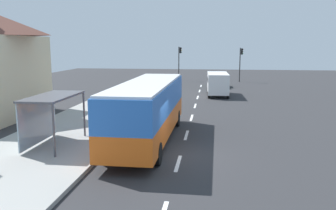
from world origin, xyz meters
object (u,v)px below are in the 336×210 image
at_px(bus, 148,108).
at_px(traffic_light_far_side, 180,58).
at_px(bus_shelter, 47,107).
at_px(white_van, 218,83).
at_px(sedan_near, 218,80).
at_px(recycling_bin_red, 108,124).
at_px(traffic_light_near_side, 241,59).
at_px(recycling_bin_blue, 105,127).

relative_size(bus, traffic_light_far_side, 2.28).
distance_m(traffic_light_far_side, bus_shelter, 35.14).
relative_size(white_van, sedan_near, 1.18).
distance_m(bus, recycling_bin_red, 2.92).
bearing_deg(recycling_bin_red, traffic_light_near_side, 72.79).
relative_size(bus, sedan_near, 2.48).
bearing_deg(white_van, sedan_near, 89.29).
bearing_deg(recycling_bin_red, sedan_near, 75.46).
relative_size(sedan_near, traffic_light_far_side, 0.92).
height_order(recycling_bin_red, bus_shelter, bus_shelter).
bearing_deg(traffic_light_near_side, traffic_light_far_side, 174.69).
distance_m(recycling_bin_blue, traffic_light_far_side, 32.94).
bearing_deg(bus, recycling_bin_blue, 173.79).
distance_m(traffic_light_near_side, bus_shelter, 36.20).
bearing_deg(traffic_light_near_side, recycling_bin_blue, -106.86).
relative_size(recycling_bin_red, traffic_light_near_side, 0.20).
distance_m(recycling_bin_red, bus_shelter, 3.88).
relative_size(white_van, recycling_bin_blue, 5.54).
relative_size(recycling_bin_red, bus_shelter, 0.24).
height_order(white_van, traffic_light_far_side, traffic_light_far_side).
relative_size(bus, recycling_bin_red, 11.62).
bearing_deg(bus_shelter, recycling_bin_red, 52.09).
bearing_deg(bus, bus_shelter, -158.30).
bearing_deg(bus, sedan_near, 81.24).
distance_m(bus, bus_shelter, 5.07).
xyz_separation_m(recycling_bin_red, bus_shelter, (-2.21, -2.84, 1.44)).
relative_size(recycling_bin_blue, traffic_light_far_side, 0.20).
distance_m(bus, recycling_bin_blue, 2.77).
height_order(sedan_near, bus_shelter, bus_shelter).
bearing_deg(bus_shelter, bus, 21.70).
distance_m(white_van, recycling_bin_red, 18.34).
distance_m(sedan_near, recycling_bin_red, 25.89).
xyz_separation_m(white_van, recycling_bin_blue, (-6.40, -17.88, -0.69)).
distance_m(traffic_light_near_side, traffic_light_far_side, 8.64).
bearing_deg(traffic_light_near_side, bus_shelter, -109.23).
relative_size(traffic_light_far_side, bus_shelter, 1.21).
distance_m(bus, sedan_near, 26.36).
xyz_separation_m(traffic_light_far_side, bus_shelter, (-3.31, -34.96, -1.14)).
bearing_deg(bus, recycling_bin_red, 158.68).
bearing_deg(sedan_near, recycling_bin_red, -104.54).
height_order(recycling_bin_red, traffic_light_far_side, traffic_light_far_side).
bearing_deg(bus, white_van, 77.84).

